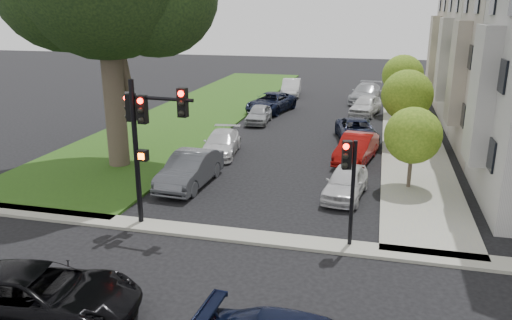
% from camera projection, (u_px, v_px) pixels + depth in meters
% --- Properties ---
extents(ground, '(140.00, 140.00, 0.00)m').
position_uv_depth(ground, '(218.00, 263.00, 16.04)').
color(ground, black).
rests_on(ground, ground).
extents(grass_strip, '(8.00, 44.00, 0.12)m').
position_uv_depth(grass_strip, '(205.00, 108.00, 40.38)').
color(grass_strip, '#244415').
rests_on(grass_strip, ground).
extents(sidewalk_right, '(3.50, 44.00, 0.12)m').
position_uv_depth(sidewalk_right, '(408.00, 119.00, 36.71)').
color(sidewalk_right, gray).
rests_on(sidewalk_right, ground).
extents(sidewalk_cross, '(60.00, 1.00, 0.12)m').
position_uv_depth(sidewalk_cross, '(236.00, 235.00, 17.88)').
color(sidewalk_cross, gray).
rests_on(sidewalk_cross, ground).
extents(house_c, '(7.70, 7.55, 15.97)m').
position_uv_depth(house_c, '(509.00, 23.00, 32.44)').
color(house_c, '#9E9E9E').
rests_on(house_c, ground).
extents(house_d, '(7.70, 7.55, 15.97)m').
position_uv_depth(house_d, '(487.00, 20.00, 39.40)').
color(house_d, '#B2A48C').
rests_on(house_d, ground).
extents(small_tree_a, '(2.51, 2.51, 3.77)m').
position_uv_depth(small_tree_a, '(413.00, 136.00, 21.88)').
color(small_tree_a, brown).
rests_on(small_tree_a, ground).
extents(small_tree_b, '(2.99, 2.99, 4.48)m').
position_uv_depth(small_tree_b, '(407.00, 95.00, 29.09)').
color(small_tree_b, brown).
rests_on(small_tree_b, ground).
extents(small_tree_c, '(3.05, 3.05, 4.57)m').
position_uv_depth(small_tree_c, '(403.00, 75.00, 37.23)').
color(small_tree_c, brown).
rests_on(small_tree_c, ground).
extents(traffic_signal_main, '(2.68, 0.70, 5.49)m').
position_uv_depth(traffic_signal_main, '(146.00, 127.00, 17.79)').
color(traffic_signal_main, black).
rests_on(traffic_signal_main, ground).
extents(traffic_signal_secondary, '(0.51, 0.41, 3.78)m').
position_uv_depth(traffic_signal_secondary, '(350.00, 174.00, 16.40)').
color(traffic_signal_secondary, black).
rests_on(traffic_signal_secondary, ground).
extents(car_cross_near, '(5.64, 3.14, 1.49)m').
position_uv_depth(car_cross_near, '(37.00, 296.00, 12.90)').
color(car_cross_near, black).
rests_on(car_cross_near, ground).
extents(car_parked_0, '(2.00, 4.02, 1.32)m').
position_uv_depth(car_parked_0, '(346.00, 182.00, 21.52)').
color(car_parked_0, silver).
rests_on(car_parked_0, ground).
extents(car_parked_1, '(2.31, 4.65, 1.46)m').
position_uv_depth(car_parked_1, '(356.00, 148.00, 26.49)').
color(car_parked_1, maroon).
rests_on(car_parked_1, ground).
extents(car_parked_2, '(3.12, 5.18, 1.35)m').
position_uv_depth(car_parked_2, '(357.00, 131.00, 30.49)').
color(car_parked_2, black).
rests_on(car_parked_2, ground).
extents(car_parked_3, '(2.61, 4.67, 1.50)m').
position_uv_depth(car_parked_3, '(366.00, 105.00, 38.07)').
color(car_parked_3, silver).
rests_on(car_parked_3, ground).
extents(car_parked_4, '(2.94, 5.75, 1.60)m').
position_uv_depth(car_parked_4, '(366.00, 93.00, 43.10)').
color(car_parked_4, '#999BA0').
rests_on(car_parked_4, ground).
extents(car_parked_5, '(1.82, 4.77, 1.55)m').
position_uv_depth(car_parked_5, '(190.00, 169.00, 22.86)').
color(car_parked_5, '#3F4247').
rests_on(car_parked_5, ground).
extents(car_parked_6, '(2.35, 4.62, 1.29)m').
position_uv_depth(car_parked_6, '(221.00, 143.00, 27.77)').
color(car_parked_6, silver).
rests_on(car_parked_6, ground).
extents(car_parked_7, '(1.71, 3.83, 1.28)m').
position_uv_depth(car_parked_7, '(259.00, 114.00, 35.40)').
color(car_parked_7, '#999BA0').
rests_on(car_parked_7, ground).
extents(car_parked_8, '(3.54, 5.79, 1.50)m').
position_uv_depth(car_parked_8, '(271.00, 102.00, 39.13)').
color(car_parked_8, black).
rests_on(car_parked_8, ground).
extents(car_parked_9, '(2.12, 4.77, 1.52)m').
position_uv_depth(car_parked_9, '(291.00, 87.00, 46.51)').
color(car_parked_9, silver).
rests_on(car_parked_9, ground).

